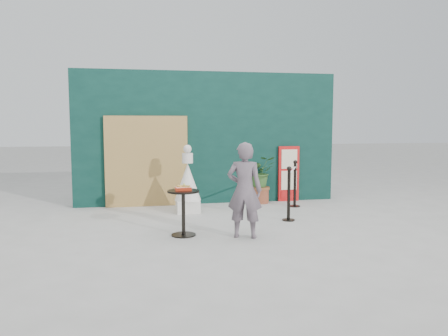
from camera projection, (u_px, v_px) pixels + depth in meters
ground at (238, 236)px, 7.12m from camera, size 60.00×60.00×0.00m
back_wall at (208, 138)px, 10.04m from camera, size 6.00×0.30×3.00m
bamboo_fence at (147, 161)px, 9.62m from camera, size 1.80×0.08×2.00m
woman at (245, 190)px, 6.97m from camera, size 0.66×0.54×1.54m
menu_board at (289, 174)px, 10.30m from camera, size 0.50×0.07×1.30m
statue at (188, 185)px, 8.98m from camera, size 0.55×0.55×1.40m
cafe_table at (183, 206)px, 7.12m from camera, size 0.52×0.52×0.75m
food_basket at (183, 188)px, 7.09m from camera, size 0.26×0.19×0.11m
planter at (260, 176)px, 10.04m from camera, size 0.64×0.55×1.09m
stanchion_barrier at (292, 189)px, 8.92m from camera, size 0.84×1.54×1.03m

